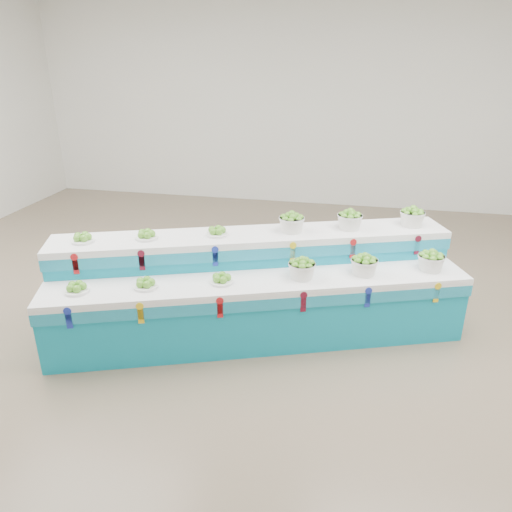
# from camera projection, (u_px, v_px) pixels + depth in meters

# --- Properties ---
(ground) EXTENTS (10.00, 10.00, 0.00)m
(ground) POSITION_uv_depth(u_px,v_px,m) (225.00, 331.00, 5.25)
(ground) COLOR #6F614E
(ground) RESTS_ON ground
(back_wall) EXTENTS (10.00, 0.00, 10.00)m
(back_wall) POSITION_uv_depth(u_px,v_px,m) (294.00, 98.00, 8.97)
(back_wall) COLOR silver
(back_wall) RESTS_ON ground
(display_stand) EXTENTS (4.34, 2.47, 1.02)m
(display_stand) POSITION_uv_depth(u_px,v_px,m) (256.00, 288.00, 5.07)
(display_stand) COLOR #0F90AF
(display_stand) RESTS_ON ground
(plate_lower_left) EXTENTS (0.30, 0.30, 0.10)m
(plate_lower_left) POSITION_uv_depth(u_px,v_px,m) (76.00, 287.00, 4.50)
(plate_lower_left) COLOR white
(plate_lower_left) RESTS_ON display_stand
(plate_lower_mid) EXTENTS (0.30, 0.30, 0.10)m
(plate_lower_mid) POSITION_uv_depth(u_px,v_px,m) (145.00, 283.00, 4.59)
(plate_lower_mid) COLOR white
(plate_lower_mid) RESTS_ON display_stand
(plate_lower_right) EXTENTS (0.30, 0.30, 0.10)m
(plate_lower_right) POSITION_uv_depth(u_px,v_px,m) (222.00, 278.00, 4.68)
(plate_lower_right) COLOR white
(plate_lower_right) RESTS_ON display_stand
(basket_lower_left) EXTENTS (0.35, 0.35, 0.21)m
(basket_lower_left) POSITION_uv_depth(u_px,v_px,m) (302.00, 268.00, 4.76)
(basket_lower_left) COLOR silver
(basket_lower_left) RESTS_ON display_stand
(basket_lower_mid) EXTENTS (0.35, 0.35, 0.21)m
(basket_lower_mid) POSITION_uv_depth(u_px,v_px,m) (364.00, 265.00, 4.85)
(basket_lower_mid) COLOR silver
(basket_lower_mid) RESTS_ON display_stand
(basket_lower_right) EXTENTS (0.35, 0.35, 0.21)m
(basket_lower_right) POSITION_uv_depth(u_px,v_px,m) (431.00, 261.00, 4.94)
(basket_lower_right) COLOR silver
(basket_lower_right) RESTS_ON display_stand
(plate_upper_left) EXTENTS (0.30, 0.30, 0.10)m
(plate_upper_left) POSITION_uv_depth(u_px,v_px,m) (82.00, 237.00, 4.86)
(plate_upper_left) COLOR white
(plate_upper_left) RESTS_ON display_stand
(plate_upper_mid) EXTENTS (0.30, 0.30, 0.10)m
(plate_upper_mid) POSITION_uv_depth(u_px,v_px,m) (146.00, 234.00, 4.95)
(plate_upper_mid) COLOR white
(plate_upper_mid) RESTS_ON display_stand
(plate_upper_right) EXTENTS (0.30, 0.30, 0.10)m
(plate_upper_right) POSITION_uv_depth(u_px,v_px,m) (217.00, 231.00, 5.04)
(plate_upper_right) COLOR white
(plate_upper_right) RESTS_ON display_stand
(basket_upper_left) EXTENTS (0.35, 0.35, 0.21)m
(basket_upper_left) POSITION_uv_depth(u_px,v_px,m) (292.00, 222.00, 5.12)
(basket_upper_left) COLOR silver
(basket_upper_left) RESTS_ON display_stand
(basket_upper_mid) EXTENTS (0.35, 0.35, 0.21)m
(basket_upper_mid) POSITION_uv_depth(u_px,v_px,m) (350.00, 220.00, 5.21)
(basket_upper_mid) COLOR silver
(basket_upper_mid) RESTS_ON display_stand
(basket_upper_right) EXTENTS (0.35, 0.35, 0.21)m
(basket_upper_right) POSITION_uv_depth(u_px,v_px,m) (412.00, 217.00, 5.30)
(basket_upper_right) COLOR silver
(basket_upper_right) RESTS_ON display_stand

